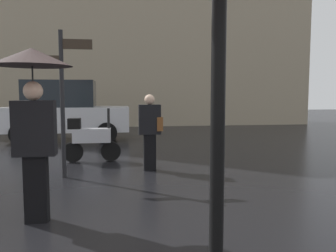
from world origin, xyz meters
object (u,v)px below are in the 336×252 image
Objects in this scene: parked_scooter at (90,138)px; street_signpost at (62,89)px; pedestrian_with_umbrella at (33,92)px; parked_car_left at (65,111)px; pedestrian_with_bag at (150,128)px.

parked_scooter is 0.49× the size of street_signpost.
pedestrian_with_umbrella reaches higher than parked_car_left.
pedestrian_with_bag is 0.38× the size of parked_car_left.
pedestrian_with_bag is 0.57× the size of street_signpost.
parked_scooter is at bearing 76.64° from street_signpost.
pedestrian_with_bag is (1.65, 2.65, -0.70)m from pedestrian_with_umbrella.
parked_car_left is 5.48m from street_signpost.
street_signpost is (-1.66, -0.39, 0.77)m from pedestrian_with_bag.
pedestrian_with_umbrella reaches higher than parked_scooter.
parked_scooter is at bearing 110.21° from pedestrian_with_bag.
pedestrian_with_bag is at bearing 118.08° from parked_car_left.
pedestrian_with_umbrella is at bearing -85.09° from parked_scooter.
parked_car_left is 1.50× the size of street_signpost.
parked_car_left is at bearing 116.09° from parked_scooter.
pedestrian_with_bag is 1.18× the size of parked_scooter.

